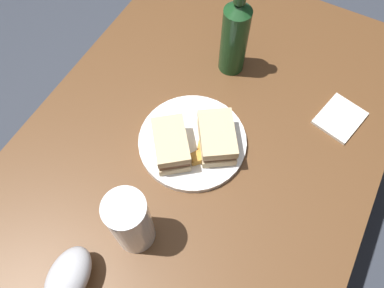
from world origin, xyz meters
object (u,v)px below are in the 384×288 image
sandwich_half_left (171,145)px  gravy_boat (68,278)px  plate (192,141)px  pint_glass (132,224)px  cider_bottle (235,35)px  napkin (340,118)px  sandwich_half_right (217,138)px

sandwich_half_left → gravy_boat: bearing=174.7°
plate → pint_glass: 0.25m
cider_bottle → napkin: 0.32m
gravy_boat → cider_bottle: 0.62m
sandwich_half_right → pint_glass: size_ratio=0.81×
pint_glass → cider_bottle: cider_bottle is taller
sandwich_half_left → sandwich_half_right: size_ratio=0.96×
sandwich_half_left → sandwich_half_right: (0.06, -0.08, -0.00)m
cider_bottle → napkin: cider_bottle is taller
sandwich_half_right → sandwich_half_left: bearing=128.2°
plate → napkin: (0.22, -0.28, -0.00)m
gravy_boat → cider_bottle: size_ratio=0.49×
sandwich_half_left → cider_bottle: cider_bottle is taller
sandwich_half_right → pint_glass: bearing=168.2°
sandwich_half_left → napkin: size_ratio=1.19×
sandwich_half_left → cider_bottle: size_ratio=0.49×
sandwich_half_left → sandwich_half_right: bearing=-51.8°
sandwich_half_right → gravy_boat: (-0.39, 0.11, -0.00)m
sandwich_half_left → gravy_boat: size_ratio=0.99×
cider_bottle → napkin: bearing=-94.4°
plate → gravy_boat: bearing=171.3°
plate → gravy_boat: (-0.37, 0.06, 0.04)m
cider_bottle → sandwich_half_right: bearing=-162.7°
sandwich_half_left → napkin: bearing=-48.5°
plate → cider_bottle: cider_bottle is taller
cider_bottle → gravy_boat: bearing=176.5°
cider_bottle → napkin: (-0.02, -0.30, -0.11)m
sandwich_half_right → napkin: sandwich_half_right is taller
plate → napkin: plate is taller
pint_glass → sandwich_half_right: bearing=-11.8°
sandwich_half_right → napkin: 0.31m
plate → sandwich_half_left: sandwich_half_left is taller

